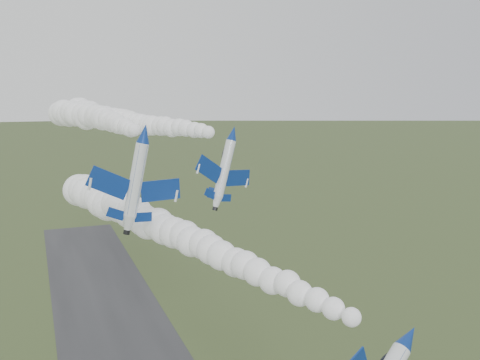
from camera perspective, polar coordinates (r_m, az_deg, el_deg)
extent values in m
cylinder|color=white|center=(48.16, 17.51, -15.76)|extent=(4.94, 8.76, 2.13)
cone|color=white|center=(50.74, 12.34, -14.22)|extent=(2.63, 2.45, 2.13)
cylinder|color=black|center=(51.29, 11.40, -13.92)|extent=(1.22, 0.94, 1.08)
ellipsoid|color=black|center=(47.43, 20.18, -15.86)|extent=(2.34, 3.24, 1.42)
cube|color=navy|center=(46.09, 15.49, -13.60)|extent=(3.53, 3.28, 3.87)
cube|color=navy|center=(50.93, 17.56, -17.52)|extent=(3.53, 3.28, 3.87)
cube|color=navy|center=(49.02, 12.60, -13.41)|extent=(1.58, 1.49, 1.71)
cube|color=navy|center=(51.51, 13.79, -15.50)|extent=(1.58, 1.49, 1.71)
cube|color=navy|center=(50.64, 14.19, -13.38)|extent=(2.33, 2.18, 1.41)
cylinder|color=white|center=(68.81, -10.17, 4.88)|extent=(2.30, 9.45, 1.99)
cone|color=navy|center=(63.06, -8.94, 4.53)|extent=(2.07, 2.52, 1.99)
cone|color=white|center=(74.36, -11.17, 5.16)|extent=(2.05, 2.08, 1.99)
cylinder|color=black|center=(75.45, -11.35, 5.21)|extent=(1.03, 0.70, 1.01)
ellipsoid|color=black|center=(66.45, -9.60, 5.28)|extent=(1.43, 3.26, 1.33)
cube|color=navy|center=(68.98, -13.04, 5.24)|extent=(5.15, 2.85, 1.22)
cube|color=navy|center=(70.53, -7.74, 4.34)|extent=(5.15, 2.85, 1.22)
cube|color=navy|center=(73.00, -12.36, 5.34)|extent=(2.25, 1.30, 0.57)
cube|color=navy|center=(73.79, -9.66, 4.88)|extent=(2.25, 1.30, 0.57)
cube|color=navy|center=(73.10, -10.76, 6.22)|extent=(0.70, 1.81, 2.43)
cylinder|color=white|center=(71.44, -0.77, 4.98)|extent=(4.40, 7.64, 1.70)
cone|color=navy|center=(68.02, 1.95, 4.76)|extent=(2.32, 2.47, 1.70)
cone|color=white|center=(74.88, -3.14, 5.16)|extent=(2.18, 2.14, 1.70)
cylinder|color=black|center=(75.57, -3.58, 5.19)|extent=(1.00, 0.82, 0.86)
ellipsoid|color=black|center=(70.10, 0.41, 5.29)|extent=(2.02, 2.83, 1.14)
cube|color=navy|center=(70.21, -2.74, 5.48)|extent=(4.48, 3.48, 1.42)
cube|color=navy|center=(73.76, 0.31, 4.35)|extent=(4.48, 3.48, 1.42)
cube|color=navy|center=(73.36, -3.56, 5.42)|extent=(1.98, 1.56, 0.65)
cube|color=navy|center=(75.19, -1.94, 4.84)|extent=(1.98, 1.56, 0.65)
cube|color=navy|center=(74.27, -2.42, 5.99)|extent=(1.21, 1.60, 1.91)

